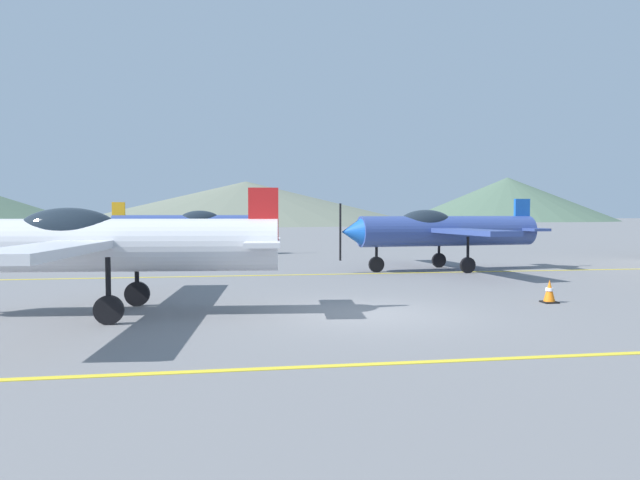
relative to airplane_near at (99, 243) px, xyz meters
The scene contains 9 objects.
ground_plane 6.21m from the airplane_near, ahead, with size 400.00×400.00×0.00m, color slate.
apron_line_near 8.01m from the airplane_near, 40.79° to the right, with size 80.00×0.16×0.01m, color yellow.
apron_line_far 9.77m from the airplane_near, 51.96° to the left, with size 80.00×0.16×0.01m, color yellow.
airplane_near is the anchor object (origin of this frame).
airplane_mid 13.90m from the airplane_near, 36.81° to the left, with size 8.28×9.51×2.84m.
airplane_far 18.93m from the airplane_near, 87.76° to the left, with size 8.25×9.49×2.84m.
traffic_cone_front 10.94m from the airplane_near, ahead, with size 0.36×0.36×0.59m.
hill_centerleft 114.23m from the airplane_near, 86.41° to the left, with size 75.08×75.08×9.01m, color slate.
hill_centerright 164.58m from the airplane_near, 60.08° to the left, with size 58.75×58.75×12.28m, color #4C6651.
Camera 1 is at (-3.15, -12.73, 2.28)m, focal length 32.82 mm.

